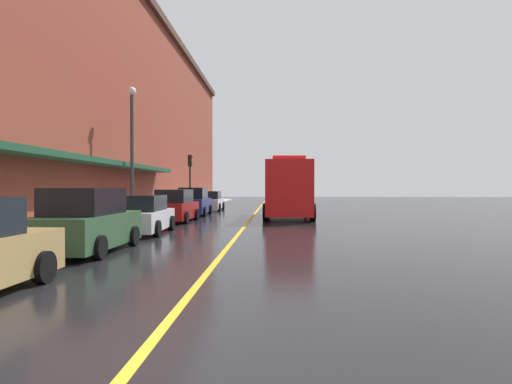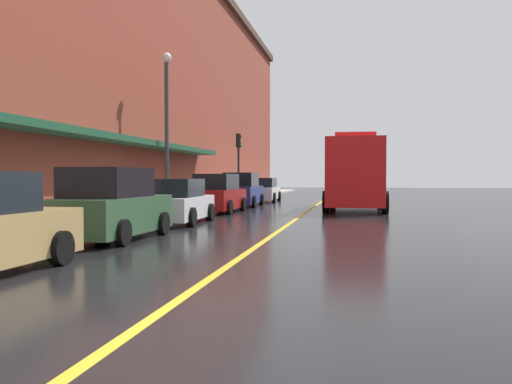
% 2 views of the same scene
% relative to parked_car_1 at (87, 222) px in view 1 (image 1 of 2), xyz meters
% --- Properties ---
extents(ground_plane, '(112.00, 112.00, 0.00)m').
position_rel_parked_car_1_xyz_m(ground_plane, '(4.00, 17.42, -0.87)').
color(ground_plane, black).
extents(sidewalk_left, '(2.40, 70.00, 0.15)m').
position_rel_parked_car_1_xyz_m(sidewalk_left, '(-2.20, 17.42, -0.79)').
color(sidewalk_left, '#ADA8A0').
rests_on(sidewalk_left, ground).
extents(lane_center_stripe, '(0.16, 70.00, 0.01)m').
position_rel_parked_car_1_xyz_m(lane_center_stripe, '(4.00, 17.42, -0.86)').
color(lane_center_stripe, gold).
rests_on(lane_center_stripe, ground).
extents(brick_building_left, '(14.89, 64.00, 15.21)m').
position_rel_parked_car_1_xyz_m(brick_building_left, '(-10.26, 16.42, 6.75)').
color(brick_building_left, brown).
rests_on(brick_building_left, ground).
extents(parked_car_1, '(2.06, 4.33, 1.87)m').
position_rel_parked_car_1_xyz_m(parked_car_1, '(0.00, 0.00, 0.00)').
color(parked_car_1, '#2D5133').
rests_on(parked_car_1, ground).
extents(parked_car_2, '(2.19, 4.34, 1.57)m').
position_rel_parked_car_1_xyz_m(parked_car_2, '(0.03, 5.11, -0.13)').
color(parked_car_2, silver).
rests_on(parked_car_2, ground).
extents(parked_car_3, '(2.01, 4.44, 1.77)m').
position_rel_parked_car_1_xyz_m(parked_car_3, '(0.01, 11.19, -0.04)').
color(parked_car_3, maroon).
rests_on(parked_car_3, ground).
extents(parked_car_4, '(2.07, 4.79, 1.87)m').
position_rel_parked_car_1_xyz_m(parked_car_4, '(-0.02, 16.77, 0.00)').
color(parked_car_4, navy).
rests_on(parked_car_4, ground).
extents(parked_car_5, '(2.15, 4.51, 1.58)m').
position_rel_parked_car_1_xyz_m(parked_car_5, '(0.12, 22.76, -0.12)').
color(parked_car_5, silver).
rests_on(parked_car_5, ground).
extents(fire_truck, '(2.96, 8.56, 3.63)m').
position_rel_parked_car_1_xyz_m(fire_truck, '(6.26, 14.74, 0.86)').
color(fire_truck, red).
rests_on(fire_truck, ground).
extents(parking_meter_0, '(0.14, 0.18, 1.33)m').
position_rel_parked_car_1_xyz_m(parking_meter_0, '(-1.35, 0.49, 0.19)').
color(parking_meter_0, '#4C4C51').
rests_on(parking_meter_0, sidewalk_left).
extents(parking_meter_1, '(0.14, 0.18, 1.33)m').
position_rel_parked_car_1_xyz_m(parking_meter_1, '(-1.35, 3.28, 0.19)').
color(parking_meter_1, '#4C4C51').
rests_on(parking_meter_1, sidewalk_left).
extents(street_lamp_left, '(0.44, 0.44, 6.94)m').
position_rel_parked_car_1_xyz_m(street_lamp_left, '(-1.95, 9.85, 3.53)').
color(street_lamp_left, '#33383D').
rests_on(street_lamp_left, sidewalk_left).
extents(traffic_light_near, '(0.38, 0.36, 4.30)m').
position_rel_parked_car_1_xyz_m(traffic_light_near, '(-1.29, 21.81, 2.29)').
color(traffic_light_near, '#232326').
rests_on(traffic_light_near, sidewalk_left).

